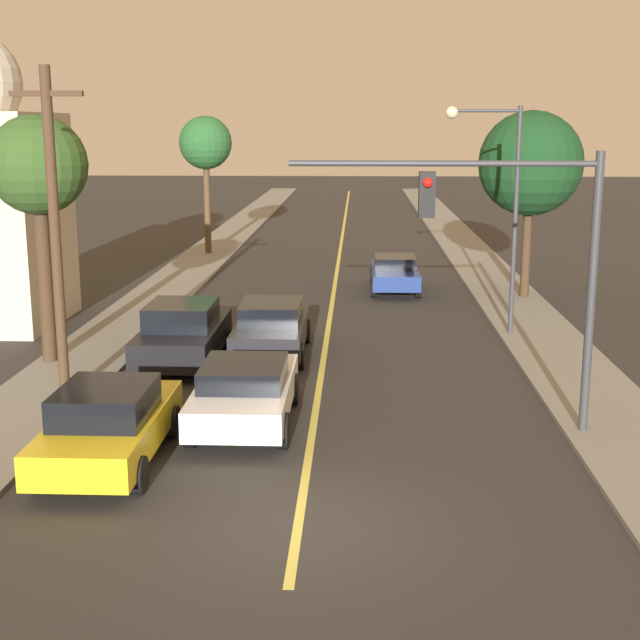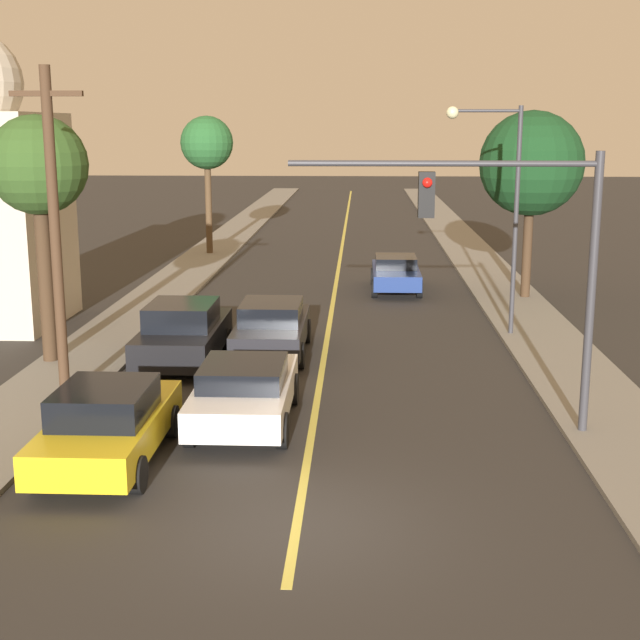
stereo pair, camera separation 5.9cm
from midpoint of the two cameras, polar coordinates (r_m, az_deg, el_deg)
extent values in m
plane|color=#2D2B28|center=(14.67, -1.39, -13.09)|extent=(200.00, 200.00, 0.00)
cube|color=#2D2B28|center=(49.62, 1.51, 5.08)|extent=(10.44, 80.00, 0.01)
cube|color=#D1C14C|center=(49.62, 1.51, 5.09)|extent=(0.16, 76.00, 0.00)
cube|color=gray|center=(50.16, -5.93, 5.16)|extent=(2.50, 80.00, 0.12)
cube|color=gray|center=(49.91, 8.99, 5.04)|extent=(2.50, 80.00, 0.12)
cube|color=white|center=(19.18, -4.74, -4.75)|extent=(1.95, 4.59, 0.61)
cube|color=black|center=(18.85, -4.84, -3.39)|extent=(1.72, 2.06, 0.44)
cylinder|color=black|center=(20.74, -6.78, -4.35)|extent=(0.22, 0.74, 0.74)
cylinder|color=black|center=(20.53, -1.65, -4.45)|extent=(0.22, 0.74, 0.74)
cylinder|color=black|center=(18.08, -8.24, -6.93)|extent=(0.22, 0.74, 0.74)
cylinder|color=black|center=(17.83, -2.33, -7.09)|extent=(0.22, 0.74, 0.74)
cube|color=black|center=(24.88, -3.01, -0.71)|extent=(1.85, 4.63, 0.65)
cube|color=black|center=(24.57, -3.07, 0.54)|extent=(1.63, 2.08, 0.54)
cylinder|color=black|center=(26.44, -4.60, -0.67)|extent=(0.22, 0.71, 0.71)
cylinder|color=black|center=(26.28, -0.79, -0.71)|extent=(0.22, 0.71, 0.71)
cylinder|color=black|center=(23.67, -5.46, -2.24)|extent=(0.22, 0.71, 0.71)
cylinder|color=black|center=(23.49, -1.21, -2.30)|extent=(0.22, 0.71, 0.71)
cube|color=gold|center=(17.48, -13.26, -6.84)|extent=(1.88, 4.60, 0.63)
cube|color=black|center=(17.13, -13.53, -5.12)|extent=(1.65, 2.07, 0.59)
cylinder|color=black|center=(19.13, -14.65, -6.23)|extent=(0.22, 0.67, 0.67)
cylinder|color=black|center=(18.68, -9.37, -6.43)|extent=(0.22, 0.67, 0.67)
cylinder|color=black|center=(16.59, -17.55, -9.32)|extent=(0.22, 0.67, 0.67)
cylinder|color=black|center=(16.08, -11.48, -9.68)|extent=(0.22, 0.67, 0.67)
cube|color=black|center=(24.30, -8.63, -1.15)|extent=(1.96, 4.68, 0.75)
cube|color=black|center=(23.97, -8.77, 0.35)|extent=(1.73, 2.11, 0.63)
cylinder|color=black|center=(25.96, -10.01, -1.18)|extent=(0.22, 0.61, 0.61)
cylinder|color=black|center=(25.62, -5.93, -1.24)|extent=(0.22, 0.61, 0.61)
cylinder|color=black|center=(23.22, -11.55, -2.85)|extent=(0.22, 0.61, 0.61)
cylinder|color=black|center=(22.84, -7.00, -2.95)|extent=(0.22, 0.61, 0.61)
cube|color=navy|center=(34.52, 4.92, 2.88)|extent=(1.76, 4.34, 0.57)
cube|color=black|center=(34.61, 4.92, 3.75)|extent=(1.55, 1.95, 0.43)
cylinder|color=black|center=(33.29, 6.43, 1.99)|extent=(0.22, 0.69, 0.69)
cylinder|color=black|center=(33.22, 3.55, 2.02)|extent=(0.22, 0.69, 0.69)
cylinder|color=black|center=(35.93, 6.16, 2.76)|extent=(0.22, 0.69, 0.69)
cylinder|color=black|center=(35.87, 3.49, 2.79)|extent=(0.22, 0.69, 0.69)
cylinder|color=#333338|center=(18.70, 17.05, 1.54)|extent=(0.18, 0.18, 5.70)
cylinder|color=#333338|center=(17.88, 7.96, 9.89)|extent=(6.09, 0.12, 0.12)
cube|color=black|center=(17.89, 6.92, 7.97)|extent=(0.32, 0.28, 0.90)
sphere|color=red|center=(17.70, 6.98, 8.72)|extent=(0.20, 0.20, 0.20)
cylinder|color=#333338|center=(27.15, 12.48, 6.13)|extent=(0.14, 0.14, 6.74)
cylinder|color=#333338|center=(26.85, 10.68, 13.03)|extent=(1.97, 0.09, 0.09)
sphere|color=beige|center=(26.74, 8.54, 13.00)|extent=(0.36, 0.36, 0.36)
cylinder|color=#422D1E|center=(20.77, -16.50, 5.06)|extent=(0.24, 0.24, 7.45)
cube|color=#422D1E|center=(20.63, -17.04, 13.69)|extent=(1.60, 0.12, 0.12)
cylinder|color=#3D2B1C|center=(24.60, -17.09, 2.37)|extent=(0.38, 0.38, 4.29)
sphere|color=#2D4C1E|center=(24.29, -17.55, 9.45)|extent=(2.56, 2.56, 2.56)
cylinder|color=#4C3823|center=(44.23, -7.11, 7.16)|extent=(0.31, 0.31, 4.46)
sphere|color=#235628|center=(44.06, -7.22, 11.20)|extent=(2.55, 2.55, 2.55)
cylinder|color=#3D2B1C|center=(33.42, 13.17, 4.46)|extent=(0.34, 0.34, 3.54)
sphere|color=#143819|center=(33.15, 13.43, 9.73)|extent=(3.74, 3.74, 3.74)
camera|label=1|loc=(0.03, -89.92, 0.02)|focal=50.00mm
camera|label=2|loc=(0.03, 90.08, -0.02)|focal=50.00mm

